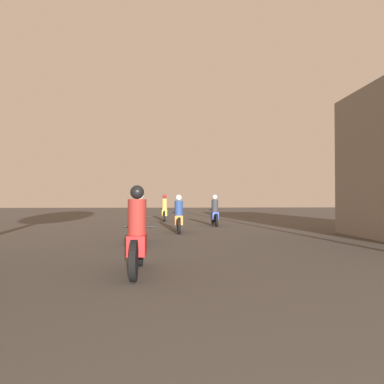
{
  "coord_description": "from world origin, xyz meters",
  "views": [
    {
      "loc": [
        -0.81,
        0.21,
        1.27
      ],
      "look_at": [
        0.38,
        18.17,
        1.64
      ],
      "focal_mm": 35.0,
      "sensor_mm": 36.0,
      "label": 1
    }
  ],
  "objects": [
    {
      "name": "motorcycle_silver",
      "position": [
        -1.6,
        11.15,
        0.61
      ],
      "size": [
        0.6,
        2.08,
        1.52
      ],
      "rotation": [
        0.0,
        0.0,
        -0.05
      ],
      "color": "black",
      "rests_on": "ground_plane"
    },
    {
      "name": "motorcycle_yellow",
      "position": [
        -0.97,
        22.46,
        0.63
      ],
      "size": [
        0.6,
        1.97,
        1.58
      ],
      "rotation": [
        0.0,
        0.0,
        0.11
      ],
      "color": "black",
      "rests_on": "ground_plane"
    },
    {
      "name": "motorcycle_orange",
      "position": [
        -0.37,
        14.71,
        0.59
      ],
      "size": [
        0.6,
        2.04,
        1.47
      ],
      "rotation": [
        0.0,
        0.0,
        0.01
      ],
      "color": "black",
      "rests_on": "ground_plane"
    },
    {
      "name": "motorcycle_blue",
      "position": [
        1.51,
        18.37,
        0.61
      ],
      "size": [
        0.6,
        1.99,
        1.52
      ],
      "rotation": [
        0.0,
        0.0,
        -0.05
      ],
      "color": "black",
      "rests_on": "ground_plane"
    },
    {
      "name": "motorcycle_red",
      "position": [
        -1.33,
        6.76,
        0.61
      ],
      "size": [
        0.6,
        2.02,
        1.52
      ],
      "rotation": [
        0.0,
        0.0,
        -0.04
      ],
      "color": "black",
      "rests_on": "ground_plane"
    }
  ]
}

